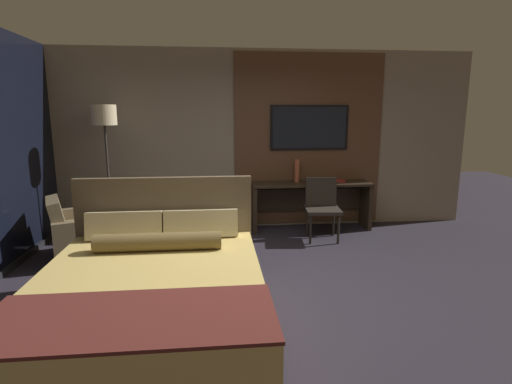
{
  "coord_description": "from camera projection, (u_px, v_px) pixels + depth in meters",
  "views": [
    {
      "loc": [
        -0.55,
        -3.76,
        1.83
      ],
      "look_at": [
        -0.08,
        0.86,
        0.91
      ],
      "focal_mm": 28.0,
      "sensor_mm": 36.0,
      "label": 1
    }
  ],
  "objects": [
    {
      "name": "ground_plane",
      "position": [
        272.0,
        295.0,
        4.08
      ],
      "size": [
        16.0,
        16.0,
        0.0
      ],
      "primitive_type": "plane",
      "color": "#28232D"
    },
    {
      "name": "wall_back_tv_panel",
      "position": [
        258.0,
        140.0,
        6.35
      ],
      "size": [
        7.2,
        0.09,
        2.8
      ],
      "color": "gray",
      "rests_on": "ground_plane"
    },
    {
      "name": "bed",
      "position": [
        153.0,
        295.0,
        3.34
      ],
      "size": [
        1.85,
        2.27,
        1.17
      ],
      "color": "#33281E",
      "rests_on": "ground_plane"
    },
    {
      "name": "desk",
      "position": [
        310.0,
        197.0,
        6.35
      ],
      "size": [
        1.88,
        0.48,
        0.75
      ],
      "color": "#2D2319",
      "rests_on": "ground_plane"
    },
    {
      "name": "tv",
      "position": [
        309.0,
        128.0,
        6.32
      ],
      "size": [
        1.25,
        0.04,
        0.7
      ],
      "color": "black"
    },
    {
      "name": "desk_chair",
      "position": [
        322.0,
        203.0,
        5.85
      ],
      "size": [
        0.54,
        0.53,
        0.89
      ],
      "rotation": [
        0.0,
        0.0,
        -0.09
      ],
      "color": "#28231E",
      "rests_on": "ground_plane"
    },
    {
      "name": "armchair_by_window",
      "position": [
        84.0,
        236.0,
        5.11
      ],
      "size": [
        1.06,
        1.08,
        0.81
      ],
      "rotation": [
        0.0,
        0.0,
        1.96
      ],
      "color": "brown",
      "rests_on": "ground_plane"
    },
    {
      "name": "floor_lamp",
      "position": [
        105.0,
        127.0,
        5.56
      ],
      "size": [
        0.34,
        0.34,
        1.94
      ],
      "color": "#282623",
      "rests_on": "ground_plane"
    },
    {
      "name": "vase_tall",
      "position": [
        297.0,
        171.0,
        6.3
      ],
      "size": [
        0.08,
        0.08,
        0.36
      ],
      "color": "#B2563D",
      "rests_on": "desk"
    },
    {
      "name": "book",
      "position": [
        338.0,
        181.0,
        6.34
      ],
      "size": [
        0.25,
        0.2,
        0.03
      ],
      "color": "maroon",
      "rests_on": "desk"
    }
  ]
}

